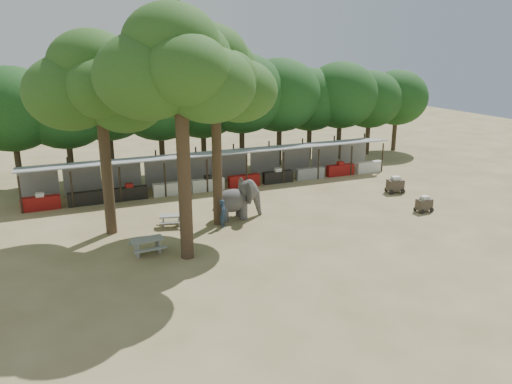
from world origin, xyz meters
name	(u,v)px	position (x,y,z in m)	size (l,w,h in m)	color
ground	(313,253)	(0.00, 0.00, 0.00)	(100.00, 100.00, 0.00)	olive
vendor_stalls	(222,170)	(0.00, 13.84, 1.18)	(28.00, 2.99, 2.80)	#929398
yard_tree_left	(96,84)	(-9.13, 7.19, 8.20)	(7.10, 6.90, 11.02)	#332316
yard_tree_center	(176,67)	(-6.13, 2.19, 9.21)	(7.10, 6.90, 12.04)	#332316
yard_tree_back	(212,76)	(-3.13, 6.19, 8.54)	(7.10, 6.90, 11.36)	#332316
backdrop_trees	(200,105)	(0.00, 19.00, 5.51)	(46.46, 5.95, 8.33)	#332316
elephant	(238,199)	(-1.54, 6.55, 1.18)	(3.07, 2.36, 2.35)	#444242
handler	(223,213)	(-2.90, 5.38, 0.83)	(0.60, 0.40, 1.66)	#26384C
picnic_table_near	(147,244)	(-7.74, 3.20, 0.53)	(1.74, 1.59, 0.81)	gray
picnic_table_far	(171,219)	(-5.65, 6.72, 0.44)	(1.57, 1.47, 0.67)	gray
cart_front	(424,204)	(9.72, 2.98, 0.51)	(1.08, 0.72, 1.04)	#362D24
cart_back	(395,185)	(10.75, 7.16, 0.60)	(1.36, 1.03, 1.21)	#362D24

